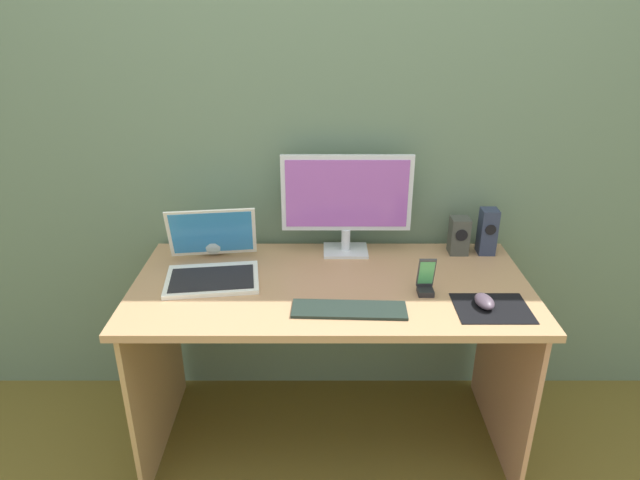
{
  "coord_description": "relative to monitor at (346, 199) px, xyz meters",
  "views": [
    {
      "loc": [
        -0.04,
        -1.8,
        1.71
      ],
      "look_at": [
        -0.04,
        -0.02,
        0.92
      ],
      "focal_mm": 31.05,
      "sensor_mm": 36.0,
      "label": 1
    }
  ],
  "objects": [
    {
      "name": "fishbowl",
      "position": [
        -0.54,
        -0.0,
        -0.16
      ],
      "size": [
        0.15,
        0.15,
        0.15
      ],
      "primitive_type": "sphere",
      "color": "silver",
      "rests_on": "desk"
    },
    {
      "name": "laptop",
      "position": [
        -0.51,
        -0.2,
        -0.18
      ],
      "size": [
        0.38,
        0.37,
        0.24
      ],
      "color": "white",
      "rests_on": "desk"
    },
    {
      "name": "speaker_right",
      "position": [
        0.57,
        -0.01,
        -0.13
      ],
      "size": [
        0.07,
        0.07,
        0.19
      ],
      "color": "#2B354E",
      "rests_on": "desk"
    },
    {
      "name": "monitor",
      "position": [
        0.0,
        0.0,
        0.0
      ],
      "size": [
        0.52,
        0.14,
        0.41
      ],
      "color": "silver",
      "rests_on": "desk"
    },
    {
      "name": "phone_in_dock",
      "position": [
        0.27,
        -0.34,
        -0.18
      ],
      "size": [
        0.06,
        0.06,
        0.14
      ],
      "color": "black",
      "rests_on": "desk"
    },
    {
      "name": "mousepad",
      "position": [
        0.48,
        -0.45,
        -0.23
      ],
      "size": [
        0.25,
        0.2,
        0.0
      ],
      "primitive_type": "cube",
      "color": "black",
      "rests_on": "desk"
    },
    {
      "name": "ground_plane",
      "position": [
        -0.06,
        -0.26,
        -0.97
      ],
      "size": [
        8.0,
        8.0,
        0.0
      ],
      "primitive_type": "plane",
      "color": "brown"
    },
    {
      "name": "desk",
      "position": [
        -0.06,
        -0.26,
        -0.38
      ],
      "size": [
        1.46,
        0.7,
        0.74
      ],
      "color": "tan",
      "rests_on": "ground_plane"
    },
    {
      "name": "wall_back",
      "position": [
        -0.06,
        0.13,
        0.28
      ],
      "size": [
        6.0,
        0.04,
        2.5
      ],
      "primitive_type": "cube",
      "color": "slate",
      "rests_on": "ground_plane"
    },
    {
      "name": "speaker_near_monitor",
      "position": [
        0.46,
        -0.01,
        -0.15
      ],
      "size": [
        0.07,
        0.08,
        0.15
      ],
      "color": "#3F433C",
      "rests_on": "desk"
    },
    {
      "name": "keyboard_external",
      "position": [
        -0.01,
        -0.46,
        -0.22
      ],
      "size": [
        0.39,
        0.13,
        0.01
      ],
      "primitive_type": "cube",
      "rotation": [
        0.0,
        0.0,
        -0.04
      ],
      "color": "black",
      "rests_on": "desk"
    },
    {
      "name": "mouse",
      "position": [
        0.45,
        -0.44,
        -0.21
      ],
      "size": [
        0.07,
        0.11,
        0.04
      ],
      "primitive_type": "ellipsoid",
      "rotation": [
        0.0,
        0.0,
        0.1
      ],
      "color": "#514150",
      "rests_on": "mousepad"
    }
  ]
}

